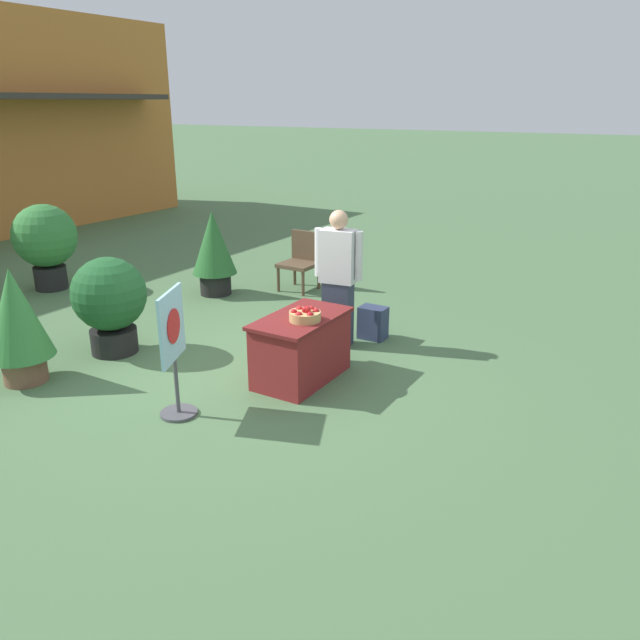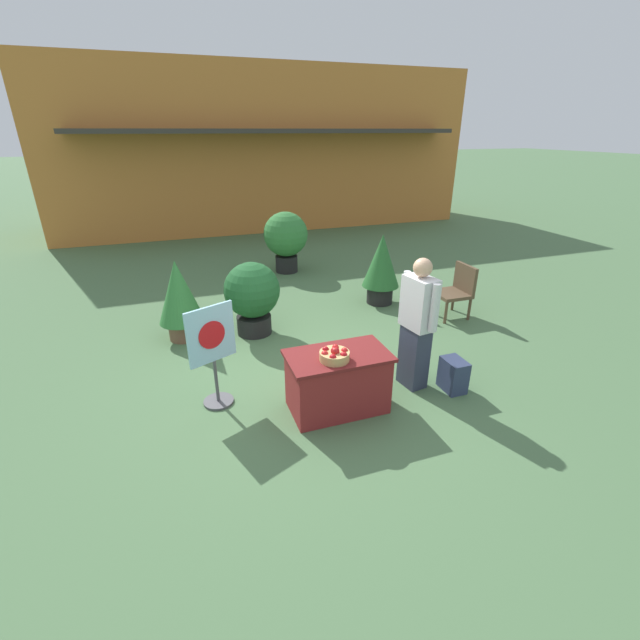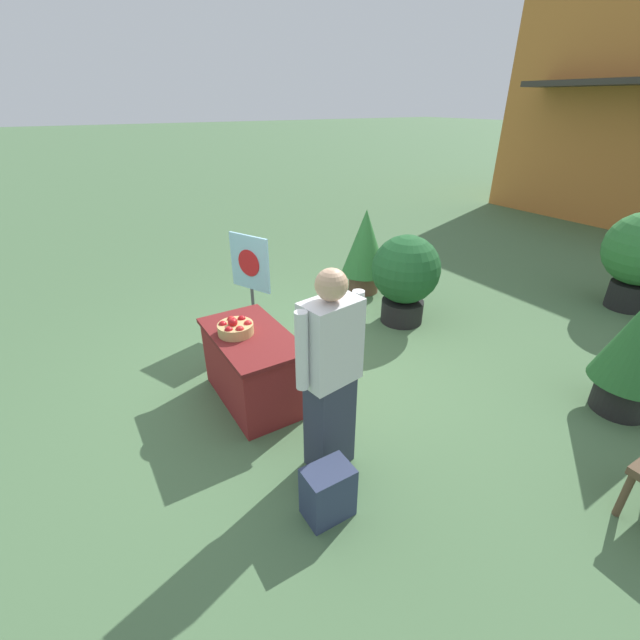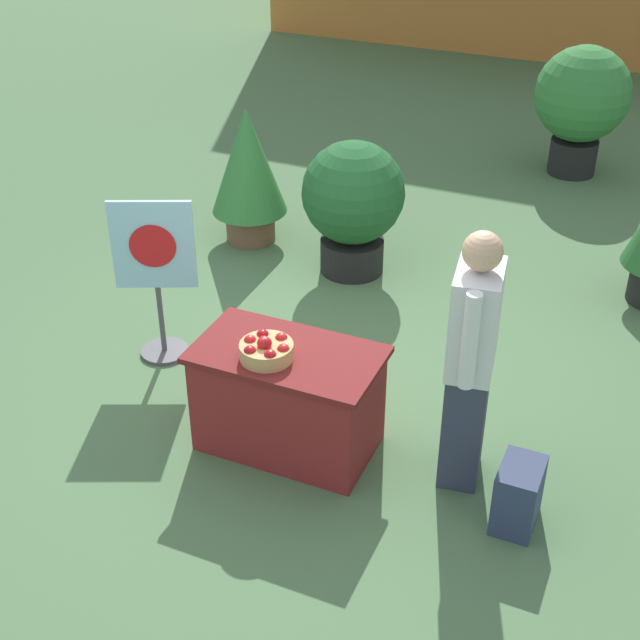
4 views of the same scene
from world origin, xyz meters
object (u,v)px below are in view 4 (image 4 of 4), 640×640
at_px(person_visitor, 471,360).
at_px(display_table, 288,399).
at_px(potted_plant_far_right, 248,168).
at_px(potted_plant_near_right, 582,100).
at_px(poster_board, 156,274).
at_px(apple_basket, 266,349).
at_px(backpack, 518,495).
at_px(potted_plant_near_left, 353,200).

bearing_deg(person_visitor, display_table, -0.00).
distance_m(potted_plant_far_right, potted_plant_near_right, 3.75).
distance_m(person_visitor, poster_board, 2.46).
bearing_deg(apple_basket, potted_plant_far_right, 119.77).
bearing_deg(apple_basket, person_visitor, 13.10).
bearing_deg(apple_basket, backpack, -0.18).
bearing_deg(potted_plant_near_left, backpack, -50.64).
xyz_separation_m(backpack, potted_plant_near_left, (-2.03, 2.48, 0.46)).
xyz_separation_m(potted_plant_near_left, potted_plant_near_right, (1.36, 3.01, 0.14)).
bearing_deg(potted_plant_near_right, person_visitor, -87.25).
xyz_separation_m(poster_board, potted_plant_near_right, (2.17, 4.79, 0.13)).
distance_m(person_visitor, potted_plant_far_right, 3.60).
xyz_separation_m(potted_plant_far_right, potted_plant_near_right, (2.45, 2.83, 0.10)).
distance_m(display_table, potted_plant_far_right, 3.02).
distance_m(apple_basket, poster_board, 1.41).
relative_size(potted_plant_near_left, potted_plant_near_right, 0.86).
bearing_deg(potted_plant_near_left, apple_basket, -80.23).
bearing_deg(potted_plant_near_right, poster_board, -114.34).
bearing_deg(backpack, potted_plant_near_left, 129.36).
bearing_deg(person_visitor, potted_plant_near_left, -62.33).
relative_size(backpack, potted_plant_far_right, 0.33).
relative_size(display_table, potted_plant_far_right, 0.92).
xyz_separation_m(display_table, potted_plant_near_right, (0.85, 5.37, 0.45)).
bearing_deg(potted_plant_far_right, apple_basket, -60.23).
bearing_deg(potted_plant_near_left, poster_board, -114.21).
xyz_separation_m(apple_basket, potted_plant_near_left, (-0.43, 2.47, -0.12)).
xyz_separation_m(apple_basket, potted_plant_far_right, (-1.51, 2.64, -0.08)).
distance_m(display_table, potted_plant_near_right, 5.46).
height_order(display_table, potted_plant_near_right, potted_plant_near_right).
distance_m(display_table, potted_plant_near_left, 2.44).
distance_m(apple_basket, person_visitor, 1.22).
bearing_deg(apple_basket, potted_plant_near_left, 99.77).
distance_m(backpack, potted_plant_near_right, 5.56).
bearing_deg(poster_board, potted_plant_near_left, 131.75).
relative_size(display_table, backpack, 2.78).
bearing_deg(potted_plant_far_right, person_visitor, -41.24).
bearing_deg(potted_plant_near_left, display_table, -77.77).
relative_size(display_table, person_visitor, 0.69).
bearing_deg(potted_plant_far_right, potted_plant_near_right, 49.15).
distance_m(backpack, potted_plant_near_left, 3.24).
relative_size(person_visitor, potted_plant_near_right, 1.23).
relative_size(person_visitor, backpack, 4.01).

